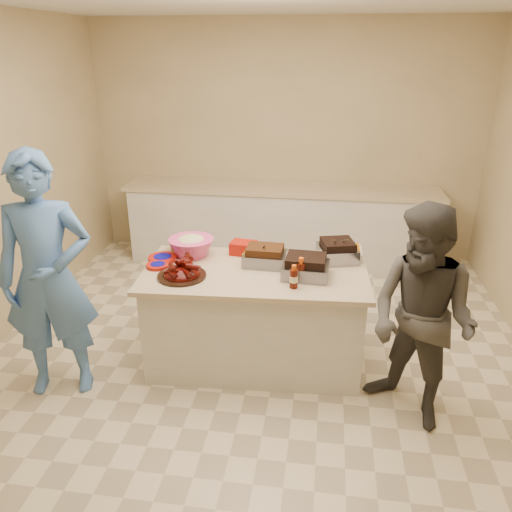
# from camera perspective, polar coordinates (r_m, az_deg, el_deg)

# --- Properties ---
(room) EXTENTS (4.50, 5.00, 2.70)m
(room) POSITION_cam_1_polar(r_m,az_deg,el_deg) (4.14, -0.36, -12.22)
(room) COLOR tan
(room) RESTS_ON ground
(back_counter) EXTENTS (3.60, 0.64, 0.90)m
(back_counter) POSITION_cam_1_polar(r_m,az_deg,el_deg) (5.90, 2.81, 3.68)
(back_counter) COLOR silver
(back_counter) RESTS_ON ground
(island) EXTENTS (1.75, 0.99, 0.81)m
(island) POSITION_cam_1_polar(r_m,az_deg,el_deg) (4.19, -0.10, -11.76)
(island) COLOR silver
(island) RESTS_ON ground
(rib_platter) EXTENTS (0.42, 0.42, 0.15)m
(rib_platter) POSITION_cam_1_polar(r_m,az_deg,el_deg) (3.73, -8.46, -2.37)
(rib_platter) COLOR #460603
(rib_platter) RESTS_ON island
(pulled_pork_tray) EXTENTS (0.33, 0.26, 0.10)m
(pulled_pork_tray) POSITION_cam_1_polar(r_m,az_deg,el_deg) (3.90, 1.02, -0.99)
(pulled_pork_tray) COLOR #47230F
(pulled_pork_tray) RESTS_ON island
(brisket_tray) EXTENTS (0.35, 0.30, 0.10)m
(brisket_tray) POSITION_cam_1_polar(r_m,az_deg,el_deg) (3.72, 5.66, -2.31)
(brisket_tray) COLOR black
(brisket_tray) RESTS_ON island
(roasting_pan) EXTENTS (0.35, 0.35, 0.11)m
(roasting_pan) POSITION_cam_1_polar(r_m,az_deg,el_deg) (4.03, 9.21, -0.46)
(roasting_pan) COLOR gray
(roasting_pan) RESTS_ON island
(coleslaw_bowl) EXTENTS (0.39, 0.39, 0.25)m
(coleslaw_bowl) POSITION_cam_1_polar(r_m,az_deg,el_deg) (4.10, -7.34, 0.04)
(coleslaw_bowl) COLOR #E04482
(coleslaw_bowl) RESTS_ON island
(sausage_plate) EXTENTS (0.39, 0.39, 0.06)m
(sausage_plate) POSITION_cam_1_polar(r_m,az_deg,el_deg) (4.00, 3.28, -0.37)
(sausage_plate) COLOR silver
(sausage_plate) RESTS_ON island
(mac_cheese_dish) EXTENTS (0.32, 0.24, 0.08)m
(mac_cheese_dish) POSITION_cam_1_polar(r_m,az_deg,el_deg) (4.12, 9.73, 0.01)
(mac_cheese_dish) COLOR #D87700
(mac_cheese_dish) RESTS_ON island
(bbq_bottle_a) EXTENTS (0.06, 0.06, 0.17)m
(bbq_bottle_a) POSITION_cam_1_polar(r_m,az_deg,el_deg) (3.54, 4.30, -3.61)
(bbq_bottle_a) COLOR #3D0D05
(bbq_bottle_a) RESTS_ON island
(bbq_bottle_b) EXTENTS (0.07, 0.07, 0.19)m
(bbq_bottle_b) POSITION_cam_1_polar(r_m,az_deg,el_deg) (3.63, 5.10, -2.97)
(bbq_bottle_b) COLOR #3D0D05
(bbq_bottle_b) RESTS_ON island
(mustard_bottle) EXTENTS (0.04, 0.04, 0.11)m
(mustard_bottle) POSITION_cam_1_polar(r_m,az_deg,el_deg) (3.92, -1.30, -0.89)
(mustard_bottle) COLOR #F4D101
(mustard_bottle) RESTS_ON island
(sauce_bowl) EXTENTS (0.15, 0.06, 0.15)m
(sauce_bowl) POSITION_cam_1_polar(r_m,az_deg,el_deg) (4.00, 0.39, -0.36)
(sauce_bowl) COLOR silver
(sauce_bowl) RESTS_ON island
(plate_stack_large) EXTENTS (0.24, 0.24, 0.03)m
(plate_stack_large) POSITION_cam_1_polar(r_m,az_deg,el_deg) (4.06, -10.60, -0.41)
(plate_stack_large) COLOR #9E1108
(plate_stack_large) RESTS_ON island
(plate_stack_small) EXTENTS (0.19, 0.19, 0.02)m
(plate_stack_small) POSITION_cam_1_polar(r_m,az_deg,el_deg) (3.93, -11.15, -1.24)
(plate_stack_small) COLOR #9E1108
(plate_stack_small) RESTS_ON island
(plastic_cup) EXTENTS (0.10, 0.10, 0.10)m
(plastic_cup) POSITION_cam_1_polar(r_m,az_deg,el_deg) (4.23, -9.26, 0.66)
(plastic_cup) COLOR #A25B19
(plastic_cup) RESTS_ON island
(basket_stack) EXTENTS (0.22, 0.18, 0.10)m
(basket_stack) POSITION_cam_1_polar(r_m,az_deg,el_deg) (4.11, -1.43, 0.28)
(basket_stack) COLOR #9E1108
(basket_stack) RESTS_ON island
(guest_blue) EXTENTS (1.11, 1.90, 0.43)m
(guest_blue) POSITION_cam_1_polar(r_m,az_deg,el_deg) (4.19, -20.83, -13.55)
(guest_blue) COLOR #4A78BF
(guest_blue) RESTS_ON ground
(guest_gray) EXTENTS (1.58, 1.62, 0.58)m
(guest_gray) POSITION_cam_1_polar(r_m,az_deg,el_deg) (3.82, 16.95, -16.91)
(guest_gray) COLOR #45413D
(guest_gray) RESTS_ON ground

